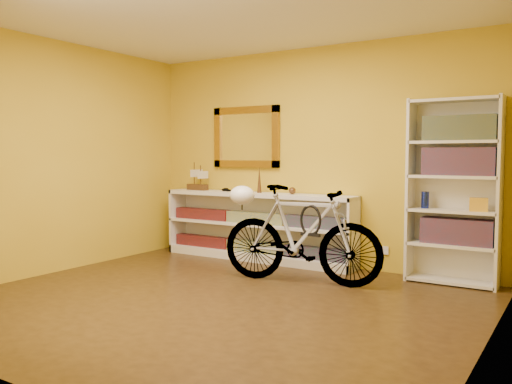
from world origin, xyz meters
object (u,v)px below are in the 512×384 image
Objects in this scene: console_unit at (257,226)px; bicycle at (301,234)px; helmet at (242,195)px; bookcase at (453,191)px.

bicycle reaches higher than console_unit.
bicycle is at bearing 9.97° from helmet.
console_unit is 2.40m from bookcase.
bicycle reaches higher than helmet.
console_unit is 1.08m from helmet.
console_unit is 1.51× the size of bicycle.
bookcase is 1.10× the size of bicycle.
bookcase is 2.17m from helmet.
console_unit is at bearing 42.53° from bicycle.
helmet is (-0.65, -0.11, 0.38)m from bicycle.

